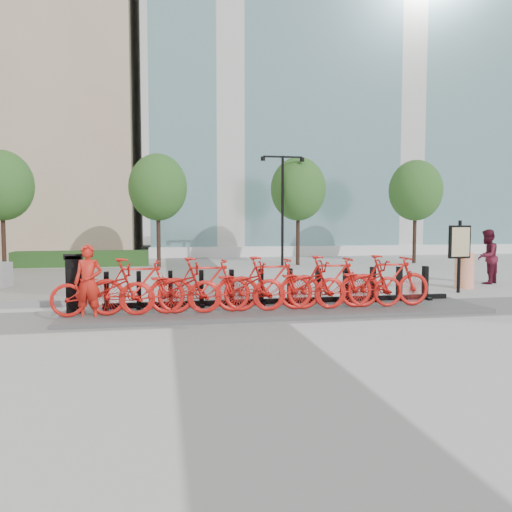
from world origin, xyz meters
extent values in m
plane|color=#A5A5A5|center=(0.00, 0.00, 0.00)|extent=(120.00, 120.00, 0.00)
cube|color=slate|center=(14.00, 26.00, 12.00)|extent=(32.00, 16.00, 24.00)
cube|color=#183C0F|center=(-5.00, 13.20, 0.35)|extent=(6.00, 1.20, 0.70)
cylinder|color=#322119|center=(-8.00, 12.00, 1.50)|extent=(0.18, 0.18, 3.00)
ellipsoid|color=#2E671F|center=(-8.00, 12.00, 3.60)|extent=(2.60, 2.60, 2.99)
cylinder|color=#322119|center=(-1.50, 12.00, 1.50)|extent=(0.18, 0.18, 3.00)
ellipsoid|color=#2E671F|center=(-1.50, 12.00, 3.60)|extent=(2.60, 2.60, 2.99)
cylinder|color=#322119|center=(5.00, 12.00, 1.50)|extent=(0.18, 0.18, 3.00)
ellipsoid|color=#2E671F|center=(5.00, 12.00, 3.60)|extent=(2.60, 2.60, 2.99)
cylinder|color=#322119|center=(11.00, 12.00, 1.50)|extent=(0.18, 0.18, 3.00)
ellipsoid|color=#2E671F|center=(11.00, 12.00, 3.60)|extent=(2.60, 2.60, 2.99)
cylinder|color=black|center=(4.00, 11.00, 2.50)|extent=(0.12, 0.12, 5.00)
cube|color=black|center=(3.55, 11.00, 4.95)|extent=(0.90, 0.08, 0.08)
cube|color=black|center=(4.45, 11.00, 4.95)|extent=(0.90, 0.08, 0.08)
cylinder|color=black|center=(3.10, 11.00, 4.85)|extent=(0.20, 0.20, 0.18)
cylinder|color=black|center=(4.90, 11.00, 4.85)|extent=(0.20, 0.20, 0.18)
cube|color=#4E4E4E|center=(1.30, 0.30, 0.04)|extent=(9.60, 2.40, 0.08)
imported|color=red|center=(-2.60, -0.05, 0.63)|extent=(2.09, 0.73, 1.10)
imported|color=red|center=(-1.88, -0.05, 0.69)|extent=(2.03, 0.57, 1.22)
imported|color=red|center=(-1.16, -0.05, 0.63)|extent=(2.09, 0.73, 1.10)
imported|color=red|center=(-0.44, -0.05, 0.69)|extent=(2.03, 0.57, 1.22)
imported|color=red|center=(0.28, -0.05, 0.63)|extent=(2.09, 0.73, 1.10)
imported|color=red|center=(1.00, -0.05, 0.69)|extent=(2.03, 0.57, 1.22)
imported|color=red|center=(1.72, -0.05, 0.63)|extent=(2.09, 0.73, 1.10)
imported|color=red|center=(2.44, -0.05, 0.69)|extent=(2.03, 0.57, 1.22)
imported|color=red|center=(3.16, -0.05, 0.63)|extent=(2.09, 0.73, 1.10)
imported|color=red|center=(3.88, -0.05, 0.69)|extent=(2.03, 0.57, 1.22)
cube|color=black|center=(-3.24, 0.45, 0.67)|extent=(0.37, 0.33, 1.19)
cube|color=black|center=(-3.24, 0.45, 1.31)|extent=(0.45, 0.39, 0.15)
cube|color=black|center=(-3.24, 0.29, 0.91)|extent=(0.24, 0.06, 0.33)
imported|color=red|center=(-2.86, -0.12, 0.80)|extent=(0.65, 0.49, 1.60)
imported|color=#4E1120|center=(9.28, 3.92, 0.91)|extent=(1.11, 1.07, 1.81)
cylinder|color=#FF590D|center=(7.87, 3.04, 0.55)|extent=(0.61, 0.61, 1.10)
cylinder|color=black|center=(7.14, 2.19, 1.05)|extent=(0.10, 0.10, 2.11)
cube|color=black|center=(7.14, 2.19, 1.48)|extent=(0.69, 0.15, 0.96)
cube|color=tan|center=(7.14, 2.13, 1.48)|extent=(0.59, 0.07, 0.84)
camera|label=1|loc=(-1.33, -10.90, 2.08)|focal=35.00mm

